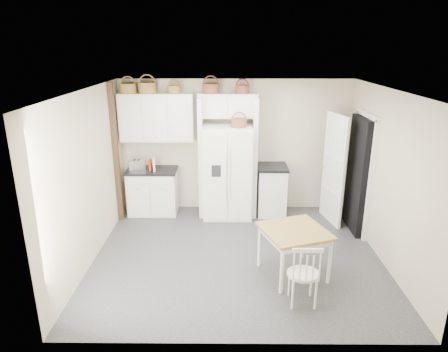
{
  "coord_description": "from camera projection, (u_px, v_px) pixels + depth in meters",
  "views": [
    {
      "loc": [
        -0.16,
        -5.68,
        3.22
      ],
      "look_at": [
        -0.21,
        0.4,
        1.2
      ],
      "focal_mm": 32.0,
      "sensor_mm": 36.0,
      "label": 1
    }
  ],
  "objects": [
    {
      "name": "wall_right",
      "position": [
        388.0,
        179.0,
        5.98
      ],
      "size": [
        0.0,
        4.0,
        4.0
      ],
      "primitive_type": "plane",
      "rotation": [
        1.57,
        0.0,
        -1.57
      ],
      "color": "beige",
      "rests_on": "floor"
    },
    {
      "name": "fridge_panel_right",
      "position": [
        254.0,
        157.0,
        7.66
      ],
      "size": [
        0.08,
        0.6,
        2.3
      ],
      "primitive_type": "cube",
      "color": "white",
      "rests_on": "floor"
    },
    {
      "name": "dining_table",
      "position": [
        293.0,
        252.0,
        5.77
      ],
      "size": [
        1.1,
        1.1,
        0.72
      ],
      "primitive_type": "cube",
      "rotation": [
        0.0,
        0.0,
        0.34
      ],
      "color": "olive",
      "rests_on": "floor"
    },
    {
      "name": "toaster",
      "position": [
        137.0,
        165.0,
        7.66
      ],
      "size": [
        0.34,
        0.26,
        0.21
      ],
      "primitive_type": "cube",
      "rotation": [
        0.0,
        0.0,
        0.31
      ],
      "color": "silver",
      "rests_on": "counter_left"
    },
    {
      "name": "basket_upper_b",
      "position": [
        147.0,
        88.0,
        7.39
      ],
      "size": [
        0.33,
        0.33,
        0.19
      ],
      "primitive_type": "cylinder",
      "color": "brown",
      "rests_on": "upper_cabinet"
    },
    {
      "name": "wall_left",
      "position": [
        89.0,
        178.0,
        6.01
      ],
      "size": [
        0.0,
        4.0,
        4.0
      ],
      "primitive_type": "plane",
      "rotation": [
        1.57,
        0.0,
        1.57
      ],
      "color": "beige",
      "rests_on": "floor"
    },
    {
      "name": "cookbook_red",
      "position": [
        150.0,
        165.0,
        7.64
      ],
      "size": [
        0.04,
        0.15,
        0.23
      ],
      "primitive_type": "cube",
      "rotation": [
        0.0,
        0.0,
        -0.03
      ],
      "color": "#9C230F",
      "rests_on": "counter_left"
    },
    {
      "name": "base_cab_left",
      "position": [
        153.0,
        192.0,
        7.9
      ],
      "size": [
        0.93,
        0.59,
        0.86
      ],
      "primitive_type": "cube",
      "color": "white",
      "rests_on": "floor"
    },
    {
      "name": "door_slab",
      "position": [
        334.0,
        169.0,
        7.34
      ],
      "size": [
        0.21,
        0.79,
        2.05
      ],
      "primitive_type": "cube",
      "rotation": [
        0.0,
        0.0,
        -1.36
      ],
      "color": "white",
      "rests_on": "floor"
    },
    {
      "name": "basket_bridge_b",
      "position": [
        242.0,
        89.0,
        7.38
      ],
      "size": [
        0.26,
        0.26,
        0.15
      ],
      "primitive_type": "cylinder",
      "color": "#562C17",
      "rests_on": "bridge_cabinet"
    },
    {
      "name": "ceiling",
      "position": [
        239.0,
        91.0,
        5.59
      ],
      "size": [
        4.5,
        4.5,
        0.0
      ],
      "primitive_type": "plane",
      "color": "white",
      "rests_on": "wall_back"
    },
    {
      "name": "bridge_cabinet",
      "position": [
        228.0,
        105.0,
        7.48
      ],
      "size": [
        1.12,
        0.34,
        0.45
      ],
      "primitive_type": "cube",
      "color": "white",
      "rests_on": "wall_back"
    },
    {
      "name": "trim_post",
      "position": [
        116.0,
        154.0,
        7.3
      ],
      "size": [
        0.09,
        0.09,
        2.6
      ],
      "primitive_type": "cube",
      "color": "#402816",
      "rests_on": "floor"
    },
    {
      "name": "basket_fridge_b",
      "position": [
        239.0,
        123.0,
        7.25
      ],
      "size": [
        0.28,
        0.28,
        0.15
      ],
      "primitive_type": "cylinder",
      "color": "#562C17",
      "rests_on": "refrigerator"
    },
    {
      "name": "refrigerator",
      "position": [
        228.0,
        172.0,
        7.65
      ],
      "size": [
        0.92,
        0.74,
        1.78
      ],
      "primitive_type": "cube",
      "color": "white",
      "rests_on": "floor"
    },
    {
      "name": "counter_left",
      "position": [
        152.0,
        170.0,
        7.75
      ],
      "size": [
        0.97,
        0.63,
        0.04
      ],
      "primitive_type": "cube",
      "color": "black",
      "rests_on": "base_cab_left"
    },
    {
      "name": "floor",
      "position": [
        237.0,
        255.0,
        6.41
      ],
      "size": [
        4.5,
        4.5,
        0.0
      ],
      "primitive_type": "plane",
      "color": "#2A2A2A",
      "rests_on": "ground"
    },
    {
      "name": "cookbook_cream",
      "position": [
        154.0,
        165.0,
        7.63
      ],
      "size": [
        0.07,
        0.16,
        0.24
      ],
      "primitive_type": "cube",
      "rotation": [
        0.0,
        0.0,
        0.23
      ],
      "color": "#F0E9CF",
      "rests_on": "counter_left"
    },
    {
      "name": "upper_cabinet",
      "position": [
        157.0,
        117.0,
        7.56
      ],
      "size": [
        1.4,
        0.34,
        0.9
      ],
      "primitive_type": "cube",
      "color": "white",
      "rests_on": "wall_back"
    },
    {
      "name": "counter_right",
      "position": [
        272.0,
        167.0,
        7.71
      ],
      "size": [
        0.58,
        0.68,
        0.04
      ],
      "primitive_type": "cube",
      "color": "black",
      "rests_on": "base_cab_right"
    },
    {
      "name": "doorway_void",
      "position": [
        359.0,
        175.0,
        7.02
      ],
      "size": [
        0.18,
        0.85,
        2.05
      ],
      "primitive_type": "cube",
      "color": "black",
      "rests_on": "floor"
    },
    {
      "name": "windsor_chair",
      "position": [
        303.0,
        274.0,
        5.1
      ],
      "size": [
        0.42,
        0.38,
        0.85
      ],
      "primitive_type": "cube",
      "rotation": [
        0.0,
        0.0,
        0.0
      ],
      "color": "white",
      "rests_on": "floor"
    },
    {
      "name": "wall_back",
      "position": [
        235.0,
        146.0,
        7.9
      ],
      "size": [
        4.5,
        0.0,
        4.5
      ],
      "primitive_type": "plane",
      "rotation": [
        1.57,
        0.0,
        0.0
      ],
      "color": "beige",
      "rests_on": "floor"
    },
    {
      "name": "basket_upper_a",
      "position": [
        128.0,
        88.0,
        7.39
      ],
      "size": [
        0.3,
        0.3,
        0.17
      ],
      "primitive_type": "cylinder",
      "color": "brown",
      "rests_on": "upper_cabinet"
    },
    {
      "name": "basket_bridge_a",
      "position": [
        211.0,
        88.0,
        7.38
      ],
      "size": [
        0.32,
        0.32,
        0.18
      ],
      "primitive_type": "cylinder",
      "color": "#562C17",
      "rests_on": "bridge_cabinet"
    },
    {
      "name": "fridge_panel_left",
      "position": [
        201.0,
        157.0,
        7.66
      ],
      "size": [
        0.08,
        0.6,
        2.3
      ],
      "primitive_type": "cube",
      "color": "white",
      "rests_on": "floor"
    },
    {
      "name": "base_cab_right",
      "position": [
        271.0,
        191.0,
        7.87
      ],
      "size": [
        0.53,
        0.64,
        0.94
      ],
      "primitive_type": "cube",
      "color": "white",
      "rests_on": "floor"
    },
    {
      "name": "basket_upper_c",
      "position": [
        174.0,
        89.0,
        7.39
      ],
      "size": [
        0.24,
        0.24,
        0.14
      ],
      "primitive_type": "cylinder",
      "color": "brown",
      "rests_on": "upper_cabinet"
    }
  ]
}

